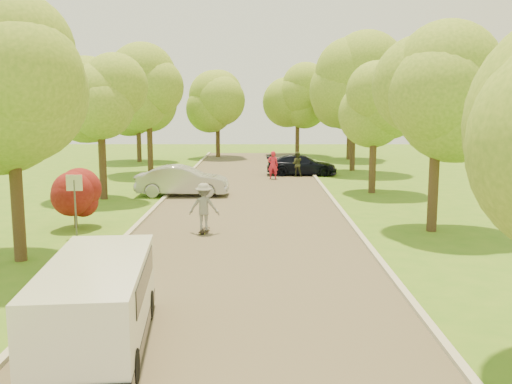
{
  "coord_description": "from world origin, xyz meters",
  "views": [
    {
      "loc": [
        0.51,
        -15.27,
        4.58
      ],
      "look_at": [
        0.42,
        5.85,
        1.3
      ],
      "focal_mm": 40.0,
      "sensor_mm": 36.0,
      "label": 1
    }
  ],
  "objects_px": {
    "silver_sedan": "(182,181)",
    "dark_sedan": "(302,165)",
    "street_sign": "(75,193)",
    "person_striped": "(273,165)",
    "person_olive": "(297,164)",
    "minivan": "(97,303)",
    "skateboarder": "(204,207)",
    "longboard": "(204,230)"
  },
  "relations": [
    {
      "from": "minivan",
      "to": "silver_sedan",
      "type": "height_order",
      "value": "minivan"
    },
    {
      "from": "silver_sedan",
      "to": "longboard",
      "type": "xyz_separation_m",
      "value": [
        1.87,
        -8.35,
        -0.66
      ]
    },
    {
      "from": "minivan",
      "to": "dark_sedan",
      "type": "distance_m",
      "value": 27.11
    },
    {
      "from": "minivan",
      "to": "longboard",
      "type": "height_order",
      "value": "minivan"
    },
    {
      "from": "dark_sedan",
      "to": "person_striped",
      "type": "xyz_separation_m",
      "value": [
        -1.91,
        -1.97,
        0.21
      ]
    },
    {
      "from": "street_sign",
      "to": "longboard",
      "type": "distance_m",
      "value": 4.66
    },
    {
      "from": "dark_sedan",
      "to": "street_sign",
      "type": "bearing_deg",
      "value": 153.98
    },
    {
      "from": "silver_sedan",
      "to": "dark_sedan",
      "type": "xyz_separation_m",
      "value": [
        6.6,
        8.41,
        -0.1
      ]
    },
    {
      "from": "silver_sedan",
      "to": "skateboarder",
      "type": "distance_m",
      "value": 8.56
    },
    {
      "from": "minivan",
      "to": "dark_sedan",
      "type": "xyz_separation_m",
      "value": [
        5.8,
        26.48,
        -0.23
      ]
    },
    {
      "from": "silver_sedan",
      "to": "dark_sedan",
      "type": "distance_m",
      "value": 10.69
    },
    {
      "from": "person_striped",
      "to": "silver_sedan",
      "type": "bearing_deg",
      "value": 55.35
    },
    {
      "from": "minivan",
      "to": "longboard",
      "type": "xyz_separation_m",
      "value": [
        1.08,
        9.73,
        -0.79
      ]
    },
    {
      "from": "longboard",
      "to": "person_olive",
      "type": "xyz_separation_m",
      "value": [
        4.37,
        16.09,
        0.69
      ]
    },
    {
      "from": "street_sign",
      "to": "skateboarder",
      "type": "relative_size",
      "value": 1.29
    },
    {
      "from": "silver_sedan",
      "to": "dark_sedan",
      "type": "height_order",
      "value": "silver_sedan"
    },
    {
      "from": "person_olive",
      "to": "longboard",
      "type": "bearing_deg",
      "value": 78.91
    },
    {
      "from": "minivan",
      "to": "person_striped",
      "type": "distance_m",
      "value": 24.82
    },
    {
      "from": "silver_sedan",
      "to": "person_striped",
      "type": "xyz_separation_m",
      "value": [
        4.69,
        6.44,
        0.11
      ]
    },
    {
      "from": "minivan",
      "to": "dark_sedan",
      "type": "bearing_deg",
      "value": 71.84
    },
    {
      "from": "longboard",
      "to": "person_striped",
      "type": "height_order",
      "value": "person_striped"
    },
    {
      "from": "silver_sedan",
      "to": "person_olive",
      "type": "distance_m",
      "value": 9.94
    },
    {
      "from": "person_striped",
      "to": "longboard",
      "type": "bearing_deg",
      "value": 80.65
    },
    {
      "from": "dark_sedan",
      "to": "skateboarder",
      "type": "distance_m",
      "value": 17.41
    },
    {
      "from": "street_sign",
      "to": "person_striped",
      "type": "xyz_separation_m",
      "value": [
        7.19,
        15.43,
        -0.7
      ]
    },
    {
      "from": "skateboarder",
      "to": "person_striped",
      "type": "xyz_separation_m",
      "value": [
        2.82,
        14.78,
        -0.09
      ]
    },
    {
      "from": "longboard",
      "to": "silver_sedan",
      "type": "bearing_deg",
      "value": -70.49
    },
    {
      "from": "street_sign",
      "to": "person_striped",
      "type": "bearing_deg",
      "value": 65.01
    },
    {
      "from": "dark_sedan",
      "to": "person_olive",
      "type": "bearing_deg",
      "value": 153.54
    },
    {
      "from": "minivan",
      "to": "person_olive",
      "type": "height_order",
      "value": "minivan"
    },
    {
      "from": "street_sign",
      "to": "minivan",
      "type": "relative_size",
      "value": 0.47
    },
    {
      "from": "dark_sedan",
      "to": "person_olive",
      "type": "xyz_separation_m",
      "value": [
        -0.36,
        -0.67,
        0.13
      ]
    },
    {
      "from": "minivan",
      "to": "person_striped",
      "type": "xyz_separation_m",
      "value": [
        3.9,
        24.51,
        -0.02
      ]
    },
    {
      "from": "dark_sedan",
      "to": "person_striped",
      "type": "relative_size",
      "value": 2.63
    },
    {
      "from": "dark_sedan",
      "to": "person_striped",
      "type": "height_order",
      "value": "person_striped"
    },
    {
      "from": "street_sign",
      "to": "person_olive",
      "type": "xyz_separation_m",
      "value": [
        8.74,
        16.73,
        -0.78
      ]
    },
    {
      "from": "minivan",
      "to": "dark_sedan",
      "type": "height_order",
      "value": "minivan"
    },
    {
      "from": "dark_sedan",
      "to": "longboard",
      "type": "relative_size",
      "value": 5.1
    },
    {
      "from": "street_sign",
      "to": "silver_sedan",
      "type": "xyz_separation_m",
      "value": [
        2.5,
        8.99,
        -0.81
      ]
    },
    {
      "from": "minivan",
      "to": "person_olive",
      "type": "bearing_deg",
      "value": 72.28
    },
    {
      "from": "dark_sedan",
      "to": "minivan",
      "type": "bearing_deg",
      "value": 169.23
    },
    {
      "from": "minivan",
      "to": "person_olive",
      "type": "distance_m",
      "value": 26.38
    }
  ]
}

